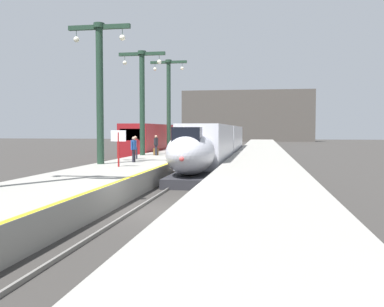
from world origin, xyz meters
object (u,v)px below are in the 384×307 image
Objects in this scene: passenger_far_waiting at (134,147)px; station_column_far at (142,92)px; highspeed_train_main at (218,143)px; station_column_distant at (169,96)px; station_column_mid at (100,79)px; passenger_near_edge at (156,144)px; rolling_suitcase at (156,152)px; passenger_mid_platform at (135,145)px; regional_train_adjacent at (171,138)px; departure_info_board at (118,141)px.

station_column_far is at bearing 101.82° from passenger_far_waiting.
highspeed_train_main is at bearing 39.92° from station_column_far.
station_column_far is at bearing -90.00° from station_column_distant.
station_column_mid is (-5.90, -14.52, 4.42)m from highspeed_train_main.
passenger_far_waiting is at bearing -86.92° from passenger_near_edge.
highspeed_train_main is 38.16× the size of rolling_suitcase.
station_column_far is 6.43m from passenger_mid_platform.
regional_train_adjacent is at bearing 100.68° from station_column_distant.
highspeed_train_main is 4.27× the size of station_column_far.
regional_train_adjacent reaches higher than departure_info_board.
rolling_suitcase is at bearing 93.42° from passenger_far_waiting.
station_column_mid is 1.00× the size of station_column_far.
station_column_distant is 5.73× the size of passenger_near_edge.
station_column_mid is at bearing -86.02° from regional_train_adjacent.
passenger_near_edge is at bearing 92.95° from departure_info_board.
passenger_near_edge is at bearing -83.33° from station_column_distant.
station_column_mid is 9.59m from station_column_far.
passenger_mid_platform is (3.00, -26.76, -0.09)m from regional_train_adjacent.
station_column_mid is at bearing -112.11° from highspeed_train_main.
station_column_distant reaches higher than station_column_mid.
rolling_suitcase is (-0.06, 0.17, -0.69)m from passenger_near_edge.
highspeed_train_main is at bearing 67.89° from station_column_mid.
departure_info_board is (1.02, -6.74, 0.52)m from passenger_mid_platform.
departure_info_board is at bearing -83.16° from regional_train_adjacent.
passenger_far_waiting is at bearing -78.18° from station_column_far.
departure_info_board reaches higher than passenger_mid_platform.
station_column_distant reaches higher than highspeed_train_main.
station_column_mid is at bearing -99.28° from passenger_mid_platform.
station_column_distant reaches higher than passenger_far_waiting.
station_column_distant reaches higher than passenger_mid_platform.
station_column_mid is 6.57m from passenger_mid_platform.
station_column_mid is 4.13× the size of departure_info_board.
station_column_distant is 11.86m from rolling_suitcase.
station_column_distant is at bearing 90.00° from station_column_far.
station_column_mid is 5.18× the size of passenger_far_waiting.
highspeed_train_main is at bearing 71.73° from passenger_far_waiting.
departure_info_board is (0.63, -11.38, 1.20)m from rolling_suitcase.
station_column_far reaches higher than departure_info_board.
station_column_far is at bearing 99.67° from passenger_mid_platform.
passenger_far_waiting is at bearing 92.67° from departure_info_board.
station_column_distant reaches higher than station_column_far.
passenger_near_edge is at bearing 84.35° from passenger_mid_platform.
station_column_mid reaches higher than regional_train_adjacent.
rolling_suitcase is (-4.71, -4.99, -0.58)m from highspeed_train_main.
highspeed_train_main reaches higher than passenger_far_waiting.
passenger_near_edge is 4.50m from passenger_mid_platform.
station_column_far is 4.14× the size of departure_info_board.
passenger_far_waiting is 1.72× the size of rolling_suitcase.
station_column_far is at bearing 170.00° from passenger_near_edge.
station_column_far is at bearing 99.05° from departure_info_board.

